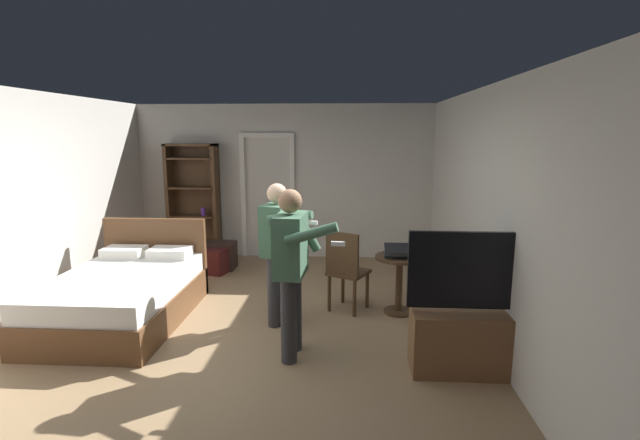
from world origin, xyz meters
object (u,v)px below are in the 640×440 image
(bottle_on_table, at_px, (413,248))
(person_striped_shirt, at_px, (279,244))
(bed, at_px, (125,294))
(suitcase_small, at_px, (212,260))
(person_blue_shirt, at_px, (292,261))
(suitcase_dark, at_px, (216,255))
(bookshelf, at_px, (194,198))
(tv_flatscreen, at_px, (472,331))
(wooden_chair, at_px, (346,268))
(laptop, at_px, (398,253))
(side_table, at_px, (399,275))

(bottle_on_table, distance_m, person_striped_shirt, 1.55)
(bed, height_order, person_striped_shirt, person_striped_shirt)
(bottle_on_table, xyz_separation_m, suitcase_small, (-2.84, 1.55, -0.64))
(person_blue_shirt, distance_m, person_striped_shirt, 0.83)
(bottle_on_table, height_order, suitcase_dark, bottle_on_table)
(bookshelf, relative_size, tv_flatscreen, 1.51)
(suitcase_small, bearing_deg, bottle_on_table, -11.55)
(wooden_chair, xyz_separation_m, person_blue_shirt, (-0.50, -1.15, 0.40))
(bed, distance_m, bottle_on_table, 3.36)
(tv_flatscreen, distance_m, suitcase_small, 4.28)
(suitcase_small, bearing_deg, person_striped_shirt, -37.00)
(person_striped_shirt, bearing_deg, laptop, 13.12)
(bookshelf, distance_m, laptop, 4.00)
(laptop, height_order, suitcase_dark, laptop)
(side_table, bearing_deg, tv_flatscreen, -69.95)
(suitcase_small, bearing_deg, side_table, -11.49)
(tv_flatscreen, bearing_deg, bottle_on_table, 105.58)
(bottle_on_table, xyz_separation_m, wooden_chair, (-0.77, 0.08, -0.28))
(bed, distance_m, suitcase_dark, 2.11)
(side_table, distance_m, person_blue_shirt, 1.69)
(suitcase_dark, distance_m, suitcase_small, 0.20)
(wooden_chair, bearing_deg, tv_flatscreen, -50.38)
(wooden_chair, xyz_separation_m, person_striped_shirt, (-0.74, -0.36, 0.37))
(side_table, bearing_deg, suitcase_small, 151.44)
(laptop, xyz_separation_m, person_blue_shirt, (-1.10, -1.11, 0.19))
(person_blue_shirt, xyz_separation_m, suitcase_small, (-1.57, 2.63, -0.75))
(wooden_chair, height_order, suitcase_small, wooden_chair)
(side_table, height_order, suitcase_small, side_table)
(bottle_on_table, xyz_separation_m, person_striped_shirt, (-1.52, -0.28, 0.09))
(bottle_on_table, distance_m, wooden_chair, 0.83)
(tv_flatscreen, xyz_separation_m, person_striped_shirt, (-1.88, 1.01, 0.53))
(bottle_on_table, height_order, person_blue_shirt, person_blue_shirt)
(bed, relative_size, person_blue_shirt, 1.26)
(bed, bearing_deg, tv_flatscreen, -14.97)
(bed, distance_m, wooden_chair, 2.57)
(bookshelf, bearing_deg, bed, -88.51)
(bookshelf, height_order, bottle_on_table, bookshelf)
(wooden_chair, height_order, person_striped_shirt, person_striped_shirt)
(bed, height_order, bottle_on_table, bed)
(person_blue_shirt, bearing_deg, side_table, 45.50)
(bottle_on_table, bearing_deg, laptop, 167.81)
(person_blue_shirt, height_order, person_striped_shirt, person_blue_shirt)
(bookshelf, height_order, tv_flatscreen, bookshelf)
(bookshelf, xyz_separation_m, wooden_chair, (2.60, -2.33, -0.50))
(bed, relative_size, laptop, 6.25)
(bed, relative_size, person_striped_shirt, 1.29)
(bed, bearing_deg, bottle_on_table, 5.31)
(laptop, distance_m, suitcase_small, 3.12)
(tv_flatscreen, distance_m, laptop, 1.47)
(bed, height_order, person_blue_shirt, person_blue_shirt)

